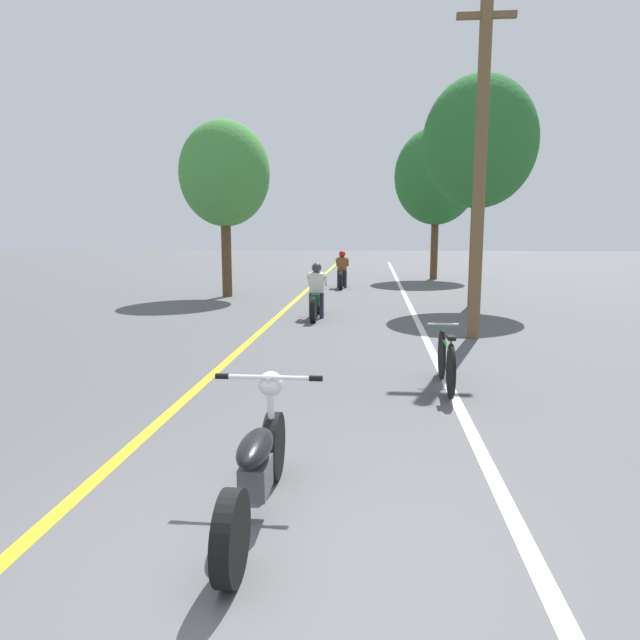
{
  "coord_description": "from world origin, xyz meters",
  "views": [
    {
      "loc": [
        0.69,
        -3.23,
        2.15
      ],
      "look_at": [
        -0.05,
        4.69,
        0.9
      ],
      "focal_mm": 32.0,
      "sensor_mm": 36.0,
      "label": 1
    }
  ],
  "objects_px": {
    "roadside_tree_right_near": "(480,143)",
    "utility_pole": "(480,163)",
    "roadside_tree_right_far": "(436,177)",
    "motorcycle_foreground": "(257,465)",
    "bicycle_parked": "(446,361)",
    "motorcycle_rider_far": "(342,274)",
    "motorcycle_rider_lead": "(317,297)",
    "roadside_tree_left": "(224,174)"
  },
  "relations": [
    {
      "from": "roadside_tree_left",
      "to": "roadside_tree_right_far",
      "type": "bearing_deg",
      "value": 45.26
    },
    {
      "from": "roadside_tree_right_far",
      "to": "bicycle_parked",
      "type": "bearing_deg",
      "value": -95.33
    },
    {
      "from": "roadside_tree_left",
      "to": "motorcycle_rider_lead",
      "type": "bearing_deg",
      "value": -52.22
    },
    {
      "from": "motorcycle_rider_far",
      "to": "bicycle_parked",
      "type": "xyz_separation_m",
      "value": [
        2.18,
        -13.83,
        -0.15
      ]
    },
    {
      "from": "utility_pole",
      "to": "motorcycle_rider_lead",
      "type": "distance_m",
      "value": 5.1
    },
    {
      "from": "motorcycle_rider_lead",
      "to": "bicycle_parked",
      "type": "distance_m",
      "value": 6.66
    },
    {
      "from": "motorcycle_rider_lead",
      "to": "bicycle_parked",
      "type": "height_order",
      "value": "motorcycle_rider_lead"
    },
    {
      "from": "roadside_tree_right_near",
      "to": "motorcycle_rider_far",
      "type": "height_order",
      "value": "roadside_tree_right_near"
    },
    {
      "from": "utility_pole",
      "to": "roadside_tree_right_near",
      "type": "distance_m",
      "value": 5.01
    },
    {
      "from": "motorcycle_rider_far",
      "to": "roadside_tree_left",
      "type": "bearing_deg",
      "value": -138.02
    },
    {
      "from": "utility_pole",
      "to": "roadside_tree_right_far",
      "type": "height_order",
      "value": "utility_pole"
    },
    {
      "from": "motorcycle_foreground",
      "to": "motorcycle_rider_lead",
      "type": "bearing_deg",
      "value": 93.09
    },
    {
      "from": "roadside_tree_right_far",
      "to": "motorcycle_rider_far",
      "type": "relative_size",
      "value": 3.1
    },
    {
      "from": "roadside_tree_right_far",
      "to": "motorcycle_foreground",
      "type": "relative_size",
      "value": 3.15
    },
    {
      "from": "roadside_tree_right_near",
      "to": "bicycle_parked",
      "type": "xyz_separation_m",
      "value": [
        -1.84,
        -8.64,
        -4.13
      ]
    },
    {
      "from": "roadside_tree_left",
      "to": "motorcycle_foreground",
      "type": "relative_size",
      "value": 2.69
    },
    {
      "from": "roadside_tree_right_near",
      "to": "bicycle_parked",
      "type": "bearing_deg",
      "value": -101.99
    },
    {
      "from": "motorcycle_foreground",
      "to": "motorcycle_rider_lead",
      "type": "xyz_separation_m",
      "value": [
        -0.54,
        9.99,
        0.11
      ]
    },
    {
      "from": "roadside_tree_right_far",
      "to": "motorcycle_rider_lead",
      "type": "relative_size",
      "value": 3.06
    },
    {
      "from": "roadside_tree_right_near",
      "to": "roadside_tree_left",
      "type": "distance_m",
      "value": 7.89
    },
    {
      "from": "utility_pole",
      "to": "motorcycle_rider_far",
      "type": "bearing_deg",
      "value": 107.72
    },
    {
      "from": "roadside_tree_right_far",
      "to": "motorcycle_rider_lead",
      "type": "distance_m",
      "value": 13.21
    },
    {
      "from": "roadside_tree_right_far",
      "to": "roadside_tree_left",
      "type": "relative_size",
      "value": 1.17
    },
    {
      "from": "utility_pole",
      "to": "motorcycle_foreground",
      "type": "xyz_separation_m",
      "value": [
        -2.88,
        -7.6,
        -3.03
      ]
    },
    {
      "from": "roadside_tree_left",
      "to": "motorcycle_rider_lead",
      "type": "height_order",
      "value": "roadside_tree_left"
    },
    {
      "from": "utility_pole",
      "to": "motorcycle_rider_far",
      "type": "height_order",
      "value": "utility_pole"
    },
    {
      "from": "roadside_tree_right_far",
      "to": "bicycle_parked",
      "type": "distance_m",
      "value": 18.66
    },
    {
      "from": "roadside_tree_left",
      "to": "motorcycle_rider_far",
      "type": "distance_m",
      "value": 5.92
    },
    {
      "from": "motorcycle_rider_lead",
      "to": "motorcycle_rider_far",
      "type": "bearing_deg",
      "value": 88.35
    },
    {
      "from": "utility_pole",
      "to": "motorcycle_foreground",
      "type": "bearing_deg",
      "value": -110.77
    },
    {
      "from": "motorcycle_rider_far",
      "to": "bicycle_parked",
      "type": "height_order",
      "value": "motorcycle_rider_far"
    },
    {
      "from": "roadside_tree_right_near",
      "to": "roadside_tree_right_far",
      "type": "distance_m",
      "value": 9.49
    },
    {
      "from": "motorcycle_rider_far",
      "to": "utility_pole",
      "type": "bearing_deg",
      "value": -72.28
    },
    {
      "from": "motorcycle_rider_far",
      "to": "bicycle_parked",
      "type": "distance_m",
      "value": 14.0
    },
    {
      "from": "motorcycle_rider_lead",
      "to": "motorcycle_rider_far",
      "type": "height_order",
      "value": "motorcycle_rider_far"
    },
    {
      "from": "motorcycle_foreground",
      "to": "bicycle_parked",
      "type": "distance_m",
      "value": 4.22
    },
    {
      "from": "motorcycle_foreground",
      "to": "bicycle_parked",
      "type": "bearing_deg",
      "value": 63.8
    },
    {
      "from": "utility_pole",
      "to": "roadside_tree_left",
      "type": "distance_m",
      "value": 9.61
    },
    {
      "from": "utility_pole",
      "to": "roadside_tree_left",
      "type": "height_order",
      "value": "utility_pole"
    },
    {
      "from": "motorcycle_rider_lead",
      "to": "bicycle_parked",
      "type": "xyz_separation_m",
      "value": [
        2.4,
        -6.21,
        -0.14
      ]
    },
    {
      "from": "motorcycle_rider_lead",
      "to": "motorcycle_rider_far",
      "type": "distance_m",
      "value": 7.62
    },
    {
      "from": "roadside_tree_right_near",
      "to": "utility_pole",
      "type": "bearing_deg",
      "value": -99.6
    }
  ]
}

